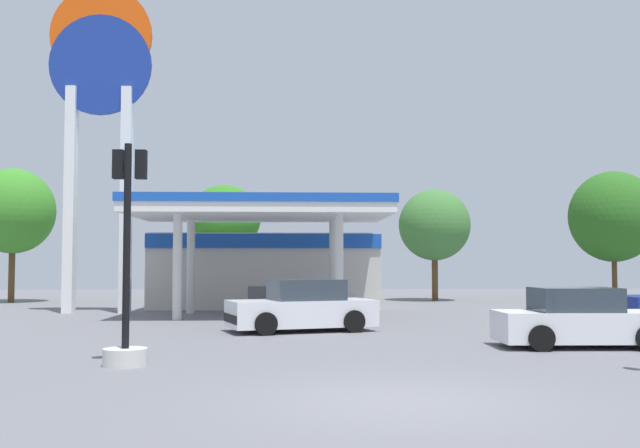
{
  "coord_description": "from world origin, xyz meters",
  "views": [
    {
      "loc": [
        -1.55,
        -10.37,
        1.96
      ],
      "look_at": [
        -0.5,
        15.56,
        3.38
      ],
      "focal_mm": 40.56,
      "sensor_mm": 36.0,
      "label": 1
    }
  ],
  "objects_px": {
    "car_0": "(580,320)",
    "traffic_signal_0": "(126,299)",
    "tree_2": "(434,225)",
    "tree_3": "(613,217)",
    "car_1": "(302,308)",
    "tree_1": "(224,219)",
    "tree_0": "(13,211)",
    "station_pole_sign": "(100,102)"
  },
  "relations": [
    {
      "from": "car_0",
      "to": "traffic_signal_0",
      "type": "xyz_separation_m",
      "value": [
        -9.94,
        -2.65,
        0.64
      ]
    },
    {
      "from": "traffic_signal_0",
      "to": "tree_0",
      "type": "height_order",
      "value": "tree_0"
    },
    {
      "from": "car_1",
      "to": "traffic_signal_0",
      "type": "relative_size",
      "value": 1.05
    },
    {
      "from": "tree_1",
      "to": "tree_3",
      "type": "height_order",
      "value": "tree_3"
    },
    {
      "from": "car_1",
      "to": "traffic_signal_0",
      "type": "height_order",
      "value": "traffic_signal_0"
    },
    {
      "from": "station_pole_sign",
      "to": "tree_0",
      "type": "bearing_deg",
      "value": 128.26
    },
    {
      "from": "car_1",
      "to": "tree_3",
      "type": "bearing_deg",
      "value": 45.22
    },
    {
      "from": "tree_1",
      "to": "tree_3",
      "type": "xyz_separation_m",
      "value": [
        20.91,
        0.18,
        0.18
      ]
    },
    {
      "from": "car_0",
      "to": "tree_0",
      "type": "xyz_separation_m",
      "value": [
        -20.85,
        20.32,
        3.98
      ]
    },
    {
      "from": "car_1",
      "to": "tree_0",
      "type": "xyz_separation_m",
      "value": [
        -14.41,
        16.05,
        3.93
      ]
    },
    {
      "from": "station_pole_sign",
      "to": "tree_1",
      "type": "xyz_separation_m",
      "value": [
        4.16,
        9.12,
        -4.12
      ]
    },
    {
      "from": "car_1",
      "to": "tree_1",
      "type": "bearing_deg",
      "value": 102.67
    },
    {
      "from": "tree_0",
      "to": "tree_2",
      "type": "height_order",
      "value": "tree_0"
    },
    {
      "from": "traffic_signal_0",
      "to": "tree_0",
      "type": "distance_m",
      "value": 25.65
    },
    {
      "from": "car_0",
      "to": "tree_1",
      "type": "distance_m",
      "value": 23.94
    },
    {
      "from": "car_0",
      "to": "tree_1",
      "type": "bearing_deg",
      "value": 115.75
    },
    {
      "from": "station_pole_sign",
      "to": "traffic_signal_0",
      "type": "distance_m",
      "value": 17.07
    },
    {
      "from": "car_0",
      "to": "tree_3",
      "type": "distance_m",
      "value": 24.28
    },
    {
      "from": "car_0",
      "to": "traffic_signal_0",
      "type": "relative_size",
      "value": 0.92
    },
    {
      "from": "car_0",
      "to": "tree_3",
      "type": "xyz_separation_m",
      "value": [
        10.64,
        21.49,
        3.86
      ]
    },
    {
      "from": "tree_1",
      "to": "tree_3",
      "type": "relative_size",
      "value": 0.87
    },
    {
      "from": "tree_0",
      "to": "car_1",
      "type": "bearing_deg",
      "value": -48.09
    },
    {
      "from": "car_0",
      "to": "car_1",
      "type": "xyz_separation_m",
      "value": [
        -6.45,
        4.27,
        0.05
      ]
    },
    {
      "from": "car_0",
      "to": "tree_0",
      "type": "relative_size",
      "value": 0.58
    },
    {
      "from": "station_pole_sign",
      "to": "tree_3",
      "type": "relative_size",
      "value": 1.9
    },
    {
      "from": "traffic_signal_0",
      "to": "tree_0",
      "type": "xyz_separation_m",
      "value": [
        -10.91,
        22.97,
        3.34
      ]
    },
    {
      "from": "car_1",
      "to": "station_pole_sign",
      "type": "bearing_deg",
      "value": 135.28
    },
    {
      "from": "tree_0",
      "to": "car_0",
      "type": "bearing_deg",
      "value": -44.26
    },
    {
      "from": "traffic_signal_0",
      "to": "tree_1",
      "type": "distance_m",
      "value": 24.15
    },
    {
      "from": "station_pole_sign",
      "to": "tree_1",
      "type": "relative_size",
      "value": 2.17
    },
    {
      "from": "tree_0",
      "to": "traffic_signal_0",
      "type": "bearing_deg",
      "value": -64.59
    },
    {
      "from": "traffic_signal_0",
      "to": "tree_3",
      "type": "distance_m",
      "value": 31.88
    },
    {
      "from": "tree_2",
      "to": "traffic_signal_0",
      "type": "bearing_deg",
      "value": -114.36
    },
    {
      "from": "tree_1",
      "to": "tree_2",
      "type": "relative_size",
      "value": 1.03
    },
    {
      "from": "tree_0",
      "to": "tree_2",
      "type": "xyz_separation_m",
      "value": [
        21.68,
        0.8,
        -0.62
      ]
    },
    {
      "from": "car_1",
      "to": "tree_2",
      "type": "height_order",
      "value": "tree_2"
    },
    {
      "from": "traffic_signal_0",
      "to": "tree_1",
      "type": "xyz_separation_m",
      "value": [
        -0.34,
        23.95,
        3.04
      ]
    },
    {
      "from": "car_0",
      "to": "tree_1",
      "type": "xyz_separation_m",
      "value": [
        -10.28,
        21.3,
        3.68
      ]
    },
    {
      "from": "station_pole_sign",
      "to": "tree_3",
      "type": "bearing_deg",
      "value": 20.36
    },
    {
      "from": "tree_2",
      "to": "tree_3",
      "type": "bearing_deg",
      "value": 2.11
    },
    {
      "from": "station_pole_sign",
      "to": "tree_0",
      "type": "height_order",
      "value": "station_pole_sign"
    },
    {
      "from": "station_pole_sign",
      "to": "tree_1",
      "type": "height_order",
      "value": "station_pole_sign"
    }
  ]
}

